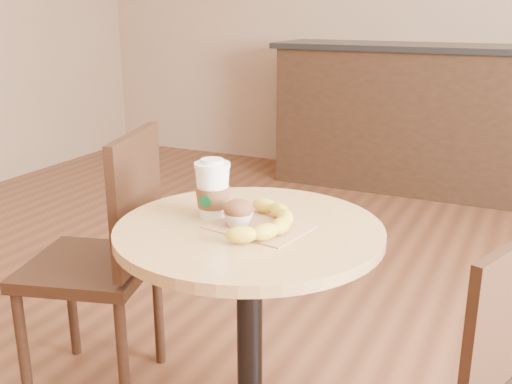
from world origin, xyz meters
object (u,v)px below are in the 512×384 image
at_px(cafe_table, 250,303).
at_px(banana, 265,221).
at_px(chair_left, 106,254).
at_px(muffin, 238,213).
at_px(coffee_cup, 213,191).

xyz_separation_m(cafe_table, banana, (0.05, -0.01, 0.24)).
xyz_separation_m(chair_left, muffin, (0.58, -0.16, 0.28)).
height_order(cafe_table, coffee_cup, coffee_cup).
bearing_deg(cafe_table, coffee_cup, 168.67).
relative_size(cafe_table, chair_left, 0.82).
height_order(muffin, banana, muffin).
bearing_deg(banana, cafe_table, 164.50).
distance_m(chair_left, banana, 0.72).
height_order(coffee_cup, banana, coffee_cup).
distance_m(chair_left, coffee_cup, 0.59).
bearing_deg(coffee_cup, chair_left, 161.63).
height_order(chair_left, muffin, chair_left).
relative_size(chair_left, muffin, 11.75).
bearing_deg(chair_left, banana, 61.07).
height_order(cafe_table, chair_left, chair_left).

